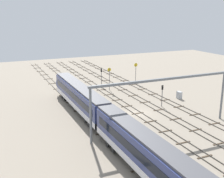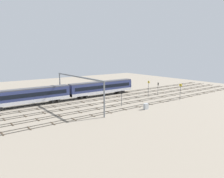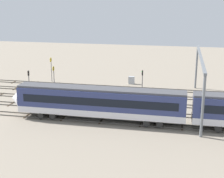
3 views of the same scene
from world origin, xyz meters
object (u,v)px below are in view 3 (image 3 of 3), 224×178
Objects in this scene: overhead_gantry at (200,67)px; speed_sign_near_foreground at (51,66)px; signal_light_trackside_approach at (142,78)px; signal_light_trackside_departure at (29,79)px; speed_sign_mid_trackside at (54,77)px; relay_cabinet at (131,80)px.

speed_sign_near_foreground is at bearing -20.74° from overhead_gantry.
signal_light_trackside_departure reaches higher than signal_light_trackside_approach.
speed_sign_mid_trackside is at bearing -3.94° from overhead_gantry.
speed_sign_mid_trackside is 1.23× the size of signal_light_trackside_departure.
speed_sign_mid_trackside is 16.00m from signal_light_trackside_approach.
speed_sign_mid_trackside reaches higher than signal_light_trackside_approach.
overhead_gantry is 30.15m from signal_light_trackside_departure.
relay_cabinet is (-16.61, -1.61, -2.58)m from speed_sign_near_foreground.
overhead_gantry is at bearing 134.93° from relay_cabinet.
speed_sign_mid_trackside reaches higher than speed_sign_near_foreground.
overhead_gantry is 25.31m from speed_sign_mid_trackside.
overhead_gantry reaches higher than signal_light_trackside_approach.
overhead_gantry is at bearing 147.01° from signal_light_trackside_approach.
overhead_gantry reaches higher than speed_sign_near_foreground.
signal_light_trackside_approach is (-19.54, 4.77, -0.52)m from speed_sign_near_foreground.
speed_sign_mid_trackside is 4.85m from signal_light_trackside_departure.
signal_light_trackside_departure is (4.82, 0.09, -0.55)m from speed_sign_mid_trackside.
overhead_gantry is 4.56× the size of speed_sign_mid_trackside.
speed_sign_near_foreground is at bearing -93.60° from signal_light_trackside_departure.
signal_light_trackside_approach is (9.73, -6.32, -3.80)m from overhead_gantry.
relay_cabinet is at bearing -65.31° from signal_light_trackside_approach.
signal_light_trackside_approach is 20.67m from signal_light_trackside_departure.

